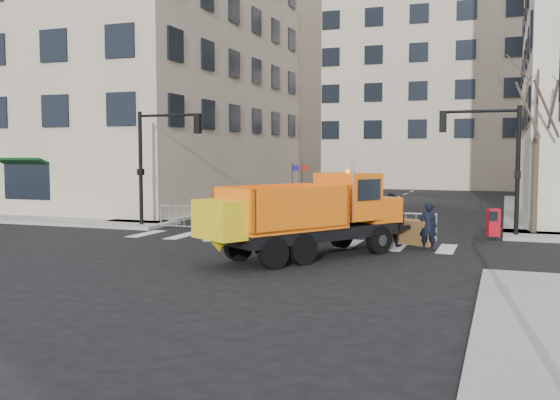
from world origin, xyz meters
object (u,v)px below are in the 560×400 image
(cop_a, at_px, (428,226))
(newspaper_box, at_px, (493,222))
(cop_b, at_px, (390,220))
(cop_c, at_px, (391,217))
(worker, at_px, (219,210))
(plow_truck, at_px, (307,213))

(cop_a, distance_m, newspaper_box, 4.26)
(cop_b, xyz_separation_m, newspaper_box, (3.60, 3.11, -0.27))
(cop_c, height_order, worker, cop_c)
(plow_truck, xyz_separation_m, cop_a, (3.60, 3.01, -0.63))
(plow_truck, distance_m, cop_a, 4.74)
(cop_a, bearing_deg, cop_b, -27.39)
(worker, bearing_deg, cop_b, -34.96)
(cop_c, distance_m, worker, 7.46)
(newspaper_box, bearing_deg, worker, 170.76)
(worker, bearing_deg, plow_truck, -66.76)
(cop_c, bearing_deg, cop_b, 60.73)
(plow_truck, height_order, cop_b, plow_truck)
(cop_c, xyz_separation_m, newspaper_box, (3.82, 1.63, -0.25))
(worker, distance_m, newspaper_box, 11.43)
(cop_b, bearing_deg, newspaper_box, -134.41)
(plow_truck, xyz_separation_m, worker, (-5.54, 4.86, -0.47))
(cop_c, bearing_deg, plow_truck, 31.51)
(worker, relative_size, newspaper_box, 1.58)
(plow_truck, relative_size, newspaper_box, 7.78)
(plow_truck, height_order, cop_a, plow_truck)
(worker, bearing_deg, cop_a, -36.95)
(cop_a, distance_m, cop_c, 2.66)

